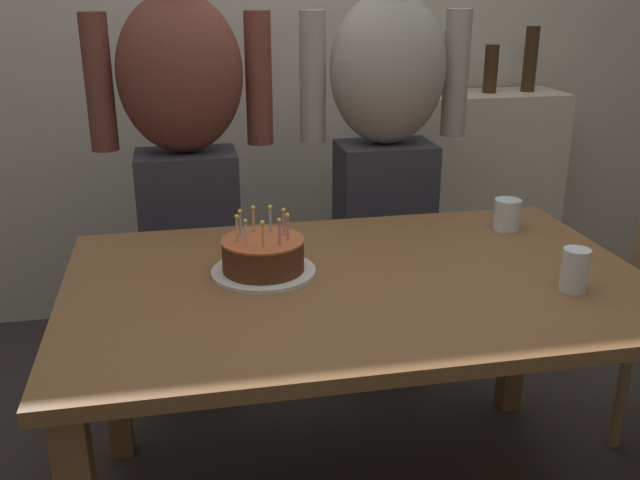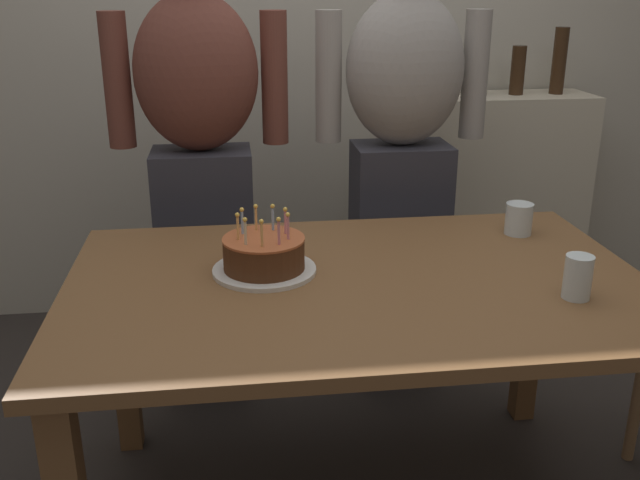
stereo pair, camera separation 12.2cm
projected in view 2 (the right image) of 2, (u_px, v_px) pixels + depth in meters
name	position (u px, v px, depth m)	size (l,w,h in m)	color
back_wall	(297.00, 21.00, 3.10)	(5.20, 0.10, 2.60)	beige
dining_table	(357.00, 313.00, 1.88)	(1.50, 0.96, 0.74)	brown
birthday_cake	(264.00, 256.00, 1.87)	(0.27, 0.27, 0.17)	white
water_glass_near	(578.00, 277.00, 1.71)	(0.07, 0.07, 0.11)	silver
water_glass_far	(519.00, 219.00, 2.15)	(0.08, 0.08, 0.10)	silver
person_man_bearded	(201.00, 163.00, 2.45)	(0.61, 0.27, 1.66)	#33333D
person_woman_cardigan	(402.00, 157.00, 2.54)	(0.61, 0.27, 1.66)	#33333D
shelf_cabinet	(486.00, 203.00, 3.26)	(0.86, 0.30, 1.28)	beige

